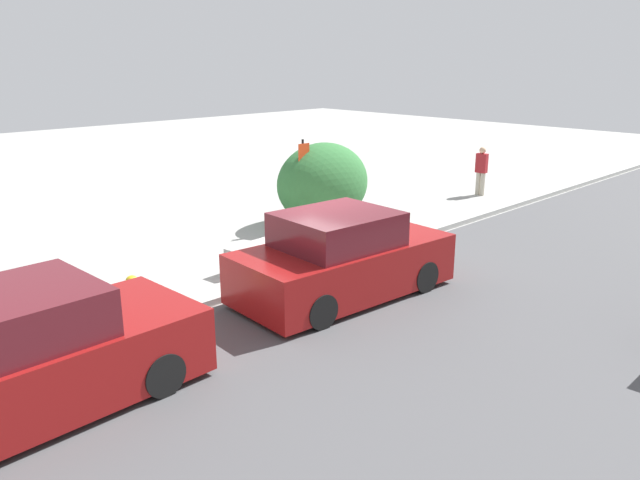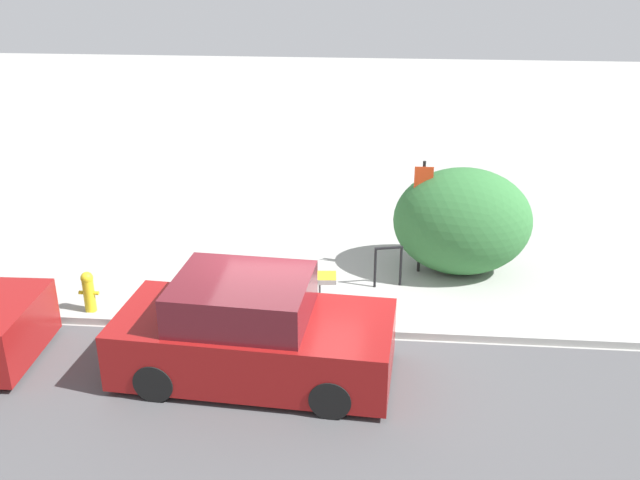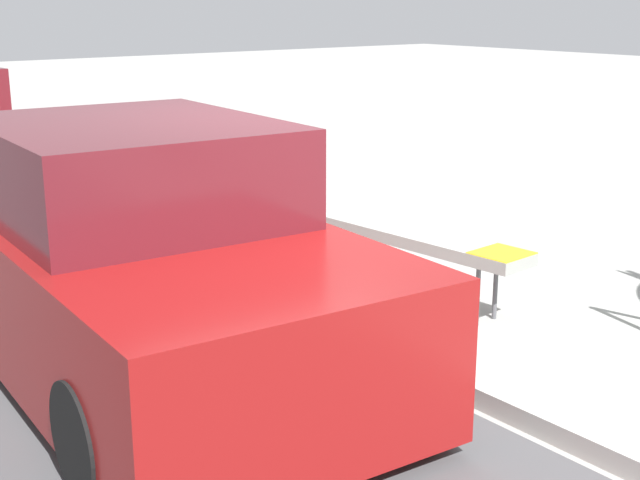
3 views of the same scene
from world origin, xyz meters
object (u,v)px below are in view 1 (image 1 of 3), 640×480
(fire_hydrant, at_px, (133,296))
(pedestrian, at_px, (481,170))
(parked_car_far, at_px, (25,359))
(bench, at_px, (266,242))
(parked_car_near, at_px, (342,259))
(sign_post, at_px, (303,176))
(bike_rack, at_px, (305,219))

(fire_hydrant, height_order, pedestrian, pedestrian)
(fire_hydrant, relative_size, parked_car_far, 0.18)
(bench, distance_m, parked_car_near, 2.34)
(parked_car_far, bearing_deg, fire_hydrant, 34.80)
(fire_hydrant, xyz_separation_m, pedestrian, (12.74, 1.22, 0.42))
(pedestrian, distance_m, parked_car_near, 9.92)
(sign_post, relative_size, pedestrian, 1.49)
(sign_post, bearing_deg, bench, -148.17)
(bench, bearing_deg, sign_post, 27.31)
(fire_hydrant, xyz_separation_m, parked_car_far, (-2.35, -1.74, 0.30))
(bike_rack, height_order, parked_car_near, parked_car_near)
(fire_hydrant, relative_size, pedestrian, 0.50)
(bike_rack, xyz_separation_m, pedestrian, (7.43, -0.24, 0.32))
(bike_rack, height_order, sign_post, sign_post)
(parked_car_near, relative_size, parked_car_far, 0.99)
(sign_post, distance_m, parked_car_near, 4.78)
(fire_hydrant, bearing_deg, bench, 9.95)
(bench, bearing_deg, parked_car_near, -97.63)
(bike_rack, relative_size, parked_car_near, 0.19)
(bike_rack, distance_m, parked_car_far, 8.31)
(bench, xyz_separation_m, parked_car_far, (-5.74, -2.34, 0.21))
(sign_post, bearing_deg, parked_car_far, -154.72)
(fire_hydrant, relative_size, parked_car_near, 0.18)
(bench, relative_size, sign_post, 0.88)
(fire_hydrant, bearing_deg, bike_rack, 15.34)
(bike_rack, xyz_separation_m, parked_car_far, (-7.66, -3.20, 0.21))
(bench, height_order, bike_rack, bike_rack)
(sign_post, bearing_deg, pedestrian, -7.97)
(bike_rack, bearing_deg, parked_car_near, -122.65)
(pedestrian, xyz_separation_m, parked_car_near, (-9.47, -2.95, -0.12))
(bench, distance_m, sign_post, 3.12)
(parked_car_near, xyz_separation_m, parked_car_far, (-5.62, -0.00, 0.00))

